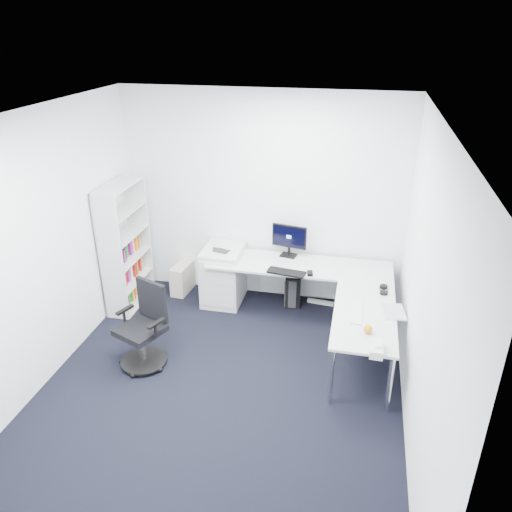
% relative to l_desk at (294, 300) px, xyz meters
% --- Properties ---
extents(ground, '(4.20, 4.20, 0.00)m').
position_rel_l_desk_xyz_m(ground, '(-0.55, -1.40, -0.33)').
color(ground, black).
extents(ceiling, '(4.20, 4.20, 0.00)m').
position_rel_l_desk_xyz_m(ceiling, '(-0.55, -1.40, 2.37)').
color(ceiling, white).
extents(wall_back, '(3.60, 0.02, 2.70)m').
position_rel_l_desk_xyz_m(wall_back, '(-0.55, 0.70, 1.02)').
color(wall_back, white).
rests_on(wall_back, ground).
extents(wall_front, '(3.60, 0.02, 2.70)m').
position_rel_l_desk_xyz_m(wall_front, '(-0.55, -3.50, 1.02)').
color(wall_front, white).
rests_on(wall_front, ground).
extents(wall_left, '(0.02, 4.20, 2.70)m').
position_rel_l_desk_xyz_m(wall_left, '(-2.35, -1.40, 1.02)').
color(wall_left, white).
rests_on(wall_left, ground).
extents(wall_right, '(0.02, 4.20, 2.70)m').
position_rel_l_desk_xyz_m(wall_right, '(1.25, -1.40, 1.02)').
color(wall_right, white).
rests_on(wall_right, ground).
extents(l_desk, '(2.27, 1.27, 0.66)m').
position_rel_l_desk_xyz_m(l_desk, '(0.00, 0.00, 0.00)').
color(l_desk, silver).
rests_on(l_desk, ground).
extents(drawer_pedestal, '(0.49, 0.61, 0.75)m').
position_rel_l_desk_xyz_m(drawer_pedestal, '(-1.00, 0.38, 0.04)').
color(drawer_pedestal, silver).
rests_on(drawer_pedestal, ground).
extents(bookshelf, '(0.32, 0.82, 1.63)m').
position_rel_l_desk_xyz_m(bookshelf, '(-2.17, 0.05, 0.48)').
color(bookshelf, silver).
rests_on(bookshelf, ground).
extents(task_chair, '(0.68, 0.68, 0.93)m').
position_rel_l_desk_xyz_m(task_chair, '(-1.48, -1.14, 0.13)').
color(task_chair, black).
rests_on(task_chair, ground).
extents(black_pc_tower, '(0.26, 0.46, 0.43)m').
position_rel_l_desk_xyz_m(black_pc_tower, '(-0.10, 0.56, -0.12)').
color(black_pc_tower, black).
rests_on(black_pc_tower, ground).
extents(beige_pc_tower, '(0.23, 0.44, 0.40)m').
position_rel_l_desk_xyz_m(beige_pc_tower, '(-1.62, 0.49, -0.13)').
color(beige_pc_tower, '#B8B09D').
rests_on(beige_pc_tower, ground).
extents(power_strip, '(0.35, 0.10, 0.04)m').
position_rel_l_desk_xyz_m(power_strip, '(0.28, 0.56, -0.31)').
color(power_strip, silver).
rests_on(power_strip, ground).
extents(monitor, '(0.47, 0.22, 0.43)m').
position_rel_l_desk_xyz_m(monitor, '(-0.17, 0.53, 0.55)').
color(monitor, black).
rests_on(monitor, l_desk).
extents(black_keyboard, '(0.47, 0.23, 0.02)m').
position_rel_l_desk_xyz_m(black_keyboard, '(-0.12, 0.05, 0.34)').
color(black_keyboard, black).
rests_on(black_keyboard, l_desk).
extents(mouse, '(0.08, 0.12, 0.03)m').
position_rel_l_desk_xyz_m(mouse, '(0.16, 0.08, 0.35)').
color(mouse, black).
rests_on(mouse, l_desk).
extents(desk_phone, '(0.23, 0.23, 0.13)m').
position_rel_l_desk_xyz_m(desk_phone, '(-0.99, 0.32, 0.40)').
color(desk_phone, '#2C2C2F').
rests_on(desk_phone, l_desk).
extents(laptop, '(0.37, 0.36, 0.23)m').
position_rel_l_desk_xyz_m(laptop, '(1.11, -0.59, 0.45)').
color(laptop, silver).
rests_on(laptop, l_desk).
extents(white_keyboard, '(0.13, 0.42, 0.01)m').
position_rel_l_desk_xyz_m(white_keyboard, '(0.74, -0.70, 0.34)').
color(white_keyboard, silver).
rests_on(white_keyboard, l_desk).
extents(headphones, '(0.13, 0.21, 0.05)m').
position_rel_l_desk_xyz_m(headphones, '(1.01, -0.14, 0.36)').
color(headphones, black).
rests_on(headphones, l_desk).
extents(orange_fruit, '(0.09, 0.09, 0.09)m').
position_rel_l_desk_xyz_m(orange_fruit, '(0.85, -1.02, 0.37)').
color(orange_fruit, orange).
rests_on(orange_fruit, l_desk).
extents(tissue_box, '(0.13, 0.23, 0.08)m').
position_rel_l_desk_xyz_m(tissue_box, '(0.93, -1.33, 0.37)').
color(tissue_box, silver).
rests_on(tissue_box, l_desk).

